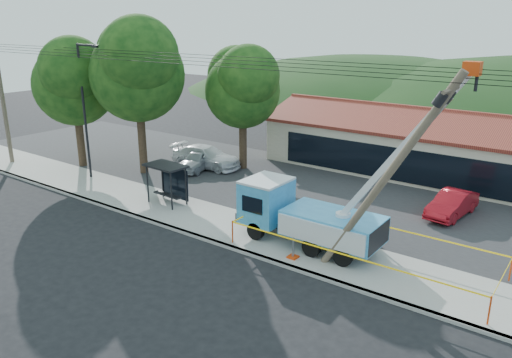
{
  "coord_description": "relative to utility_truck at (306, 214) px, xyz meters",
  "views": [
    {
      "loc": [
        14.38,
        -14.63,
        10.4
      ],
      "look_at": [
        0.02,
        5.0,
        2.63
      ],
      "focal_mm": 35.0,
      "sensor_mm": 36.0,
      "label": 1
    }
  ],
  "objects": [
    {
      "name": "power_lines",
      "position": [
        -21.79,
        -0.66,
        3.07
      ],
      "size": [
        60.0,
        1.42,
        8.74
      ],
      "color": "brown",
      "rests_on": "ground"
    },
    {
      "name": "leaning_pole",
      "position": [
        4.4,
        -1.13,
        3.23
      ],
      "size": [
        5.25,
        1.75,
        8.78
      ],
      "color": "brown",
      "rests_on": "ground"
    },
    {
      "name": "car_white",
      "position": [
        -12.65,
        7.12,
        -1.67
      ],
      "size": [
        5.56,
        2.72,
        1.56
      ],
      "primitive_type": "imported",
      "rotation": [
        0.0,
        0.0,
        1.67
      ],
      "color": "white",
      "rests_on": "ground"
    },
    {
      "name": "hill_west",
      "position": [
        -18.34,
        50.54,
        -1.67
      ],
      "size": [
        78.4,
        56.0,
        28.0
      ],
      "primitive_type": "ellipsoid",
      "color": "#153312",
      "rests_on": "ground"
    },
    {
      "name": "tree_west_near",
      "position": [
        -15.34,
        3.54,
        5.86
      ],
      "size": [
        7.56,
        6.72,
        10.8
      ],
      "color": "#332316",
      "rests_on": "ground"
    },
    {
      "name": "streetlight",
      "position": [
        -17.12,
        0.54,
        3.64
      ],
      "size": [
        2.13,
        0.22,
        9.0
      ],
      "color": "black",
      "rests_on": "ground"
    },
    {
      "name": "curb",
      "position": [
        -3.34,
        -2.36,
        -1.59
      ],
      "size": [
        60.0,
        0.25,
        0.15
      ],
      "primitive_type": "cube",
      "color": "#9A9890",
      "rests_on": "ground"
    },
    {
      "name": "caution_tape",
      "position": [
        2.91,
        -0.13,
        -0.69
      ],
      "size": [
        11.58,
        3.86,
        1.11
      ],
      "color": "red",
      "rests_on": "ground"
    },
    {
      "name": "car_red",
      "position": [
        4.61,
        7.92,
        -1.67
      ],
      "size": [
        1.94,
        4.27,
        1.36
      ],
      "primitive_type": "imported",
      "rotation": [
        0.0,
        0.0,
        -0.13
      ],
      "color": "#A6101B",
      "rests_on": "ground"
    },
    {
      "name": "utility_truck",
      "position": [
        0.0,
        0.0,
        0.0
      ],
      "size": [
        10.32,
        3.77,
        8.87
      ],
      "color": "black",
      "rests_on": "ground"
    },
    {
      "name": "strip_mall",
      "position": [
        0.66,
        15.52,
        0.21
      ],
      "size": [
        22.5,
        8.53,
        4.67
      ],
      "color": "#BCAB95",
      "rests_on": "ground"
    },
    {
      "name": "tree_west_far",
      "position": [
        -20.34,
        2.04,
        4.87
      ],
      "size": [
        6.84,
        6.08,
        9.48
      ],
      "color": "#332316",
      "rests_on": "ground"
    },
    {
      "name": "tree_lot",
      "position": [
        -10.34,
        8.54,
        4.54
      ],
      "size": [
        6.3,
        5.6,
        8.94
      ],
      "color": "#332316",
      "rests_on": "ground"
    },
    {
      "name": "car_silver",
      "position": [
        -12.71,
        6.33,
        -1.67
      ],
      "size": [
        2.41,
        4.4,
        1.42
      ],
      "primitive_type": "imported",
      "rotation": [
        0.0,
        0.0,
        0.18
      ],
      "color": "#A6A8AD",
      "rests_on": "ground"
    },
    {
      "name": "ground",
      "position": [
        -3.34,
        -4.46,
        -1.67
      ],
      "size": [
        120.0,
        120.0,
        0.0
      ],
      "primitive_type": "plane",
      "color": "black",
      "rests_on": "ground"
    },
    {
      "name": "parking_lot",
      "position": [
        -3.34,
        7.54,
        -1.62
      ],
      "size": [
        60.0,
        12.0,
        0.1
      ],
      "primitive_type": "cube",
      "color": "#28282B",
      "rests_on": "ground"
    },
    {
      "name": "bus_shelter",
      "position": [
        -9.33,
        0.14,
        0.19
      ],
      "size": [
        2.5,
        1.62,
        2.35
      ],
      "rotation": [
        0.0,
        0.0,
        -0.05
      ],
      "color": "black",
      "rests_on": "ground"
    },
    {
      "name": "sidewalk",
      "position": [
        -3.34,
        -0.46,
        -1.59
      ],
      "size": [
        60.0,
        4.0,
        0.15
      ],
      "primitive_type": "cube",
      "color": "#9A9890",
      "rests_on": "ground"
    }
  ]
}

